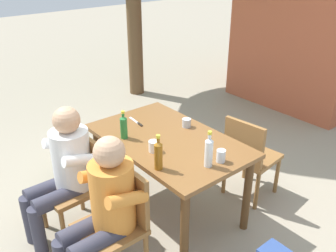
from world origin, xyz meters
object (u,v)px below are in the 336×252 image
cup_steel (187,123)px  person_in_white_shirt (104,206)px  chair_near_right (118,218)px  cup_glass (221,156)px  bottle_clear (209,151)px  person_in_plaid_shirt (64,168)px  cup_white (154,146)px  chair_far_right (249,154)px  chair_near_left (78,180)px  bottle_amber (158,155)px  dining_table (168,149)px  table_knife (137,122)px  bottle_green (124,126)px  backpack_by_far_side (71,159)px  brick_kiosk (316,5)px

cup_steel → person_in_white_shirt: bearing=-70.9°
chair_near_right → cup_glass: cup_glass is taller
person_in_white_shirt → bottle_clear: person_in_white_shirt is taller
person_in_plaid_shirt → cup_white: (0.43, 0.61, 0.17)m
chair_near_right → cup_steel: chair_near_right is taller
chair_near_right → cup_white: size_ratio=9.22×
cup_steel → chair_far_right: bearing=49.2°
chair_near_left → bottle_amber: 0.87m
chair_near_right → chair_near_left: bearing=-180.0°
dining_table → table_knife: size_ratio=5.98×
chair_far_right → bottle_green: 1.26m
bottle_clear → backpack_by_far_side: (-1.67, -0.40, -0.70)m
person_in_white_shirt → brick_kiosk: brick_kiosk is taller
dining_table → backpack_by_far_side: bearing=-158.2°
chair_near_left → bottle_green: bottle_green is taller
chair_near_left → brick_kiosk: brick_kiosk is taller
cup_steel → table_knife: 0.48m
cup_glass → person_in_white_shirt: bearing=-104.5°
bottle_green → chair_near_right: bearing=-38.0°
chair_near_right → backpack_by_far_side: bearing=168.5°
chair_far_right → bottle_amber: bearing=-89.9°
cup_white → cup_glass: size_ratio=0.93×
chair_near_right → bottle_green: bearing=142.0°
chair_near_left → cup_glass: 1.26m
cup_steel → cup_white: size_ratio=0.88×
cup_steel → chair_near_right: bearing=-69.0°
bottle_green → bottle_clear: bearing=17.1°
bottle_amber → cup_steel: bearing=121.9°
dining_table → table_knife: 0.45m
bottle_amber → chair_near_right: bearing=-91.7°
bottle_clear → cup_steel: 0.70m
person_in_plaid_shirt → bottle_amber: size_ratio=4.10×
dining_table → chair_near_right: size_ratio=1.65×
table_knife → dining_table: bearing=3.9°
backpack_by_far_side → chair_near_right: bearing=-11.5°
chair_near_right → table_knife: chair_near_right is taller
person_in_plaid_shirt → dining_table: bearing=69.2°
person_in_white_shirt → cup_white: person_in_white_shirt is taller
chair_near_right → bottle_amber: bottle_amber is taller
dining_table → bottle_green: bearing=-130.4°
chair_near_left → cup_glass: bearing=42.5°
bottle_amber → cup_glass: 0.50m
cup_steel → chair_near_left: bearing=-104.3°
person_in_plaid_shirt → brick_kiosk: brick_kiosk is taller
bottle_clear → cup_white: (-0.44, -0.19, -0.08)m
person_in_white_shirt → cup_white: bearing=109.8°
chair_near_left → cup_white: bearing=49.6°
bottle_amber → cup_steel: 0.77m
bottle_green → backpack_by_far_side: bottle_green is taller
person_in_plaid_shirt → cup_steel: 1.17m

